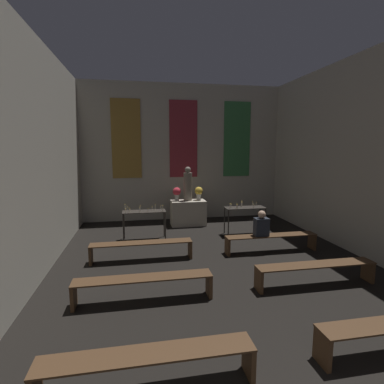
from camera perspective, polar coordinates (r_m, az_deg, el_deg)
wall_back at (r=11.42m, az=-1.69°, el=7.62°), size 7.71×0.16×5.06m
wall_left at (r=5.91m, az=-30.86°, el=5.37°), size 0.12×11.61×5.06m
altar at (r=10.65m, az=-0.79°, el=-3.93°), size 1.21×0.75×0.88m
statue at (r=10.48m, az=-0.80°, el=1.34°), size 0.30×0.30×1.19m
flower_vase_left at (r=10.46m, az=-2.91°, el=-0.10°), size 0.28×0.28×0.47m
flower_vase_right at (r=10.59m, az=1.30°, el=0.01°), size 0.28×0.28×0.47m
candle_rack_left at (r=8.98m, az=-9.10°, el=-4.34°), size 1.26×0.48×1.07m
candle_rack_right at (r=9.57m, az=10.03°, el=-3.57°), size 1.26×0.48×1.05m
pew_second_left at (r=3.89m, az=-8.31°, el=-29.39°), size 2.44×0.36×0.45m
pew_third_left at (r=5.62m, az=-9.16°, el=-16.76°), size 2.44×0.36×0.45m
pew_third_right at (r=6.58m, az=22.49°, el=-13.43°), size 2.44×0.36×0.45m
pew_back_left at (r=7.48m, az=-9.55°, el=-10.22°), size 2.44×0.36×0.45m
pew_back_right at (r=8.23m, az=14.83°, el=-8.65°), size 2.44×0.36×0.45m
person_seated at (r=8.01m, az=13.09°, el=-6.10°), size 0.36×0.24×0.66m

